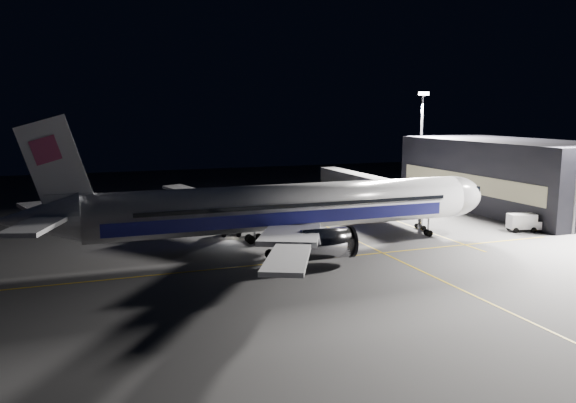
# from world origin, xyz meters

# --- Properties ---
(ground) EXTENTS (200.00, 200.00, 0.00)m
(ground) POSITION_xyz_m (0.00, 0.00, 0.00)
(ground) COLOR #4C4C4F
(ground) RESTS_ON ground
(guide_line_main) EXTENTS (0.25, 80.00, 0.01)m
(guide_line_main) POSITION_xyz_m (10.00, 0.00, 0.01)
(guide_line_main) COLOR gold
(guide_line_main) RESTS_ON ground
(guide_line_cross) EXTENTS (70.00, 0.25, 0.01)m
(guide_line_cross) POSITION_xyz_m (0.00, -6.00, 0.01)
(guide_line_cross) COLOR gold
(guide_line_cross) RESTS_ON ground
(guide_line_side) EXTENTS (0.25, 40.00, 0.01)m
(guide_line_side) POSITION_xyz_m (22.00, 10.00, 0.01)
(guide_line_side) COLOR gold
(guide_line_side) RESTS_ON ground
(airliner) EXTENTS (61.48, 54.22, 16.64)m
(airliner) POSITION_xyz_m (-1.08, 0.00, 5.16)
(airliner) COLOR silver
(airliner) RESTS_ON ground
(terminal) EXTENTS (18.12, 40.00, 12.00)m
(terminal) POSITION_xyz_m (45.98, 14.00, 6.00)
(terminal) COLOR black
(terminal) RESTS_ON ground
(jet_bridge) EXTENTS (3.60, 34.40, 6.30)m
(jet_bridge) POSITION_xyz_m (22.00, 18.06, 4.58)
(jet_bridge) COLOR #B2B2B7
(jet_bridge) RESTS_ON ground
(floodlight_mast_north) EXTENTS (2.40, 0.68, 20.70)m
(floodlight_mast_north) POSITION_xyz_m (40.00, 31.99, 12.37)
(floodlight_mast_north) COLOR #59595E
(floodlight_mast_north) RESTS_ON ground
(service_truck) EXTENTS (5.22, 3.05, 2.51)m
(service_truck) POSITION_xyz_m (35.13, -2.11, 1.34)
(service_truck) COLOR silver
(service_truck) RESTS_ON ground
(baggage_tug) EXTENTS (3.24, 2.92, 1.95)m
(baggage_tug) POSITION_xyz_m (-4.68, 9.50, 0.90)
(baggage_tug) COLOR black
(baggage_tug) RESTS_ON ground
(safety_cone_a) EXTENTS (0.38, 0.38, 0.57)m
(safety_cone_a) POSITION_xyz_m (6.00, 9.14, 0.28)
(safety_cone_a) COLOR #DF5509
(safety_cone_a) RESTS_ON ground
(safety_cone_b) EXTENTS (0.42, 0.42, 0.63)m
(safety_cone_b) POSITION_xyz_m (-5.05, 14.00, 0.31)
(safety_cone_b) COLOR #DF5509
(safety_cone_b) RESTS_ON ground
(safety_cone_c) EXTENTS (0.38, 0.38, 0.57)m
(safety_cone_c) POSITION_xyz_m (4.01, 4.00, 0.29)
(safety_cone_c) COLOR #DF5509
(safety_cone_c) RESTS_ON ground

